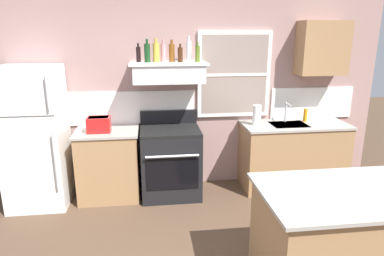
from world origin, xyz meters
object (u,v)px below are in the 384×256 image
Objects in this scene: bottle_champagne_gold_foil at (156,52)px; bottle_rose_pink at (164,52)px; bottle_balsamic_dark at (138,54)px; bottle_amber_wine at (172,53)px; paper_towel_roll at (257,115)px; refrigerator at (35,138)px; stove_range at (171,161)px; bottle_dark_green_wine at (147,53)px; kitchen_island at (342,241)px; bottle_brown_stout at (180,55)px; toaster at (99,124)px; bottle_olive_oil_square at (198,54)px; bottle_clear_tall at (189,51)px; dish_soap_bottle at (305,115)px.

bottle_champagne_gold_foil reaches higher than bottle_rose_pink.
bottle_balsamic_dark is 0.83× the size of bottle_rose_pink.
bottle_amber_wine is at bearing -10.90° from bottle_rose_pink.
bottle_rose_pink is 1.46m from paper_towel_roll.
stove_range is (1.65, 0.02, -0.40)m from refrigerator.
bottle_balsamic_dark is 0.12m from bottle_dark_green_wine.
bottle_brown_stout is at bearing 119.39° from kitchen_island.
stove_range is at bearing -178.15° from paper_towel_roll.
toaster is at bearing -169.21° from bottle_champagne_gold_foil.
bottle_amber_wine reaches higher than bottle_olive_oil_square.
refrigerator is at bearing -174.89° from bottle_clear_tall.
bottle_rose_pink is 0.43m from bottle_olive_oil_square.
bottle_brown_stout is 0.83× the size of paper_towel_roll.
refrigerator reaches higher than toaster.
bottle_balsamic_dark is 0.86× the size of paper_towel_roll.
toaster is 1.09× the size of bottle_amber_wine.
bottle_dark_green_wine reaches higher than bottle_amber_wine.
refrigerator is 2.17m from bottle_clear_tall.
bottle_rose_pink is (0.83, 0.18, 0.85)m from toaster.
refrigerator reaches higher than stove_range.
bottle_olive_oil_square is at bearing 2.62° from refrigerator.
bottle_olive_oil_square reaches higher than dish_soap_bottle.
bottle_clear_tall is (1.14, 0.18, 0.87)m from toaster.
refrigerator is 5.83× the size of toaster.
bottle_rose_pink is 2.12m from dish_soap_bottle.
toaster is 1.65× the size of dish_soap_bottle.
bottle_rose_pink reaches higher than dish_soap_bottle.
toaster is 1.00m from bottle_balsamic_dark.
bottle_dark_green_wine reaches higher than stove_range.
bottle_champagne_gold_foil is at bearing 5.15° from refrigerator.
kitchen_island is (1.54, -2.06, -1.41)m from bottle_dark_green_wine.
stove_range and dish_soap_bottle have the same top height.
bottle_balsamic_dark is 1.29× the size of dish_soap_bottle.
bottle_balsamic_dark is (0.52, 0.18, 0.83)m from toaster.
bottle_champagne_gold_foil is at bearing 170.94° from bottle_brown_stout.
dish_soap_bottle is at bearing 3.41° from toaster.
stove_range is 4.01× the size of bottle_amber_wine.
toaster is at bearing -167.46° from bottle_rose_pink.
stove_range is at bearing -155.85° from bottle_brown_stout.
bottle_dark_green_wine is 0.97× the size of bottle_champagne_gold_foil.
bottle_olive_oil_square is 1.74m from dish_soap_bottle.
bottle_clear_tall is 2.74m from kitchen_island.
bottle_balsamic_dark is at bearing 179.48° from bottle_clear_tall.
bottle_balsamic_dark is at bearing 175.62° from paper_towel_roll.
bottle_champagne_gold_foil is (0.22, -0.04, 0.02)m from bottle_balsamic_dark.
bottle_brown_stout reaches higher than stove_range.
bottle_dark_green_wine is at bearing -25.13° from bottle_balsamic_dark.
bottle_brown_stout is 0.22m from bottle_olive_oil_square.
toaster is (0.77, -0.00, 0.14)m from refrigerator.
bottle_dark_green_wine is at bearing -173.54° from bottle_amber_wine.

